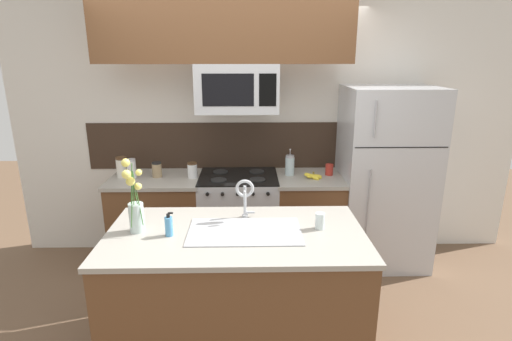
{
  "coord_description": "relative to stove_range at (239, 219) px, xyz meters",
  "views": [
    {
      "loc": [
        0.09,
        -2.81,
        2.07
      ],
      "look_at": [
        0.16,
        0.27,
        1.16
      ],
      "focal_mm": 28.0,
      "sensor_mm": 36.0,
      "label": 1
    }
  ],
  "objects": [
    {
      "name": "sink_faucet",
      "position": [
        0.07,
        -1.03,
        0.65
      ],
      "size": [
        0.14,
        0.14,
        0.31
      ],
      "color": "#B7BABF",
      "rests_on": "island_counter"
    },
    {
      "name": "flower_vase",
      "position": [
        -0.66,
        -1.23,
        0.61
      ],
      "size": [
        0.14,
        0.16,
        0.51
      ],
      "color": "silver",
      "rests_on": "island_counter"
    },
    {
      "name": "upper_cabinet_band",
      "position": [
        -0.11,
        -0.05,
        1.82
      ],
      "size": [
        2.24,
        0.34,
        0.6
      ],
      "primitive_type": "cube",
      "color": "brown"
    },
    {
      "name": "kitchen_sink",
      "position": [
        0.07,
        -1.25,
        0.38
      ],
      "size": [
        0.76,
        0.44,
        0.16
      ],
      "color": "#ADAFB5",
      "rests_on": "island_counter"
    },
    {
      "name": "rear_partition",
      "position": [
        0.3,
        0.38,
        0.84
      ],
      "size": [
        5.2,
        0.1,
        2.6
      ],
      "primitive_type": "cube",
      "color": "silver",
      "rests_on": "ground"
    },
    {
      "name": "storage_jar_tall",
      "position": [
        -1.13,
        0.03,
        0.55
      ],
      "size": [
        0.1,
        0.1,
        0.2
      ],
      "color": "silver",
      "rests_on": "back_counter_left"
    },
    {
      "name": "refrigerator",
      "position": [
        1.44,
        0.02,
        0.43
      ],
      "size": [
        0.86,
        0.74,
        1.77
      ],
      "color": "#B7BABF",
      "rests_on": "ground"
    },
    {
      "name": "island_counter",
      "position": [
        0.01,
        -1.25,
        -0.01
      ],
      "size": [
        1.74,
        0.92,
        0.91
      ],
      "color": "brown",
      "rests_on": "ground"
    },
    {
      "name": "storage_jar_short",
      "position": [
        -0.79,
        0.02,
        0.52
      ],
      "size": [
        0.09,
        0.09,
        0.15
      ],
      "color": "#997F5B",
      "rests_on": "back_counter_left"
    },
    {
      "name": "coffee_tin",
      "position": [
        0.9,
        0.05,
        0.5
      ],
      "size": [
        0.08,
        0.08,
        0.11
      ],
      "primitive_type": "cylinder",
      "color": "#B22D23",
      "rests_on": "back_counter_right"
    },
    {
      "name": "ground_plane",
      "position": [
        -0.0,
        -0.9,
        -0.46
      ],
      "size": [
        10.0,
        10.0,
        0.0
      ],
      "primitive_type": "plane",
      "color": "brown"
    },
    {
      "name": "back_counter_right",
      "position": [
        0.7,
        0.0,
        -0.01
      ],
      "size": [
        0.66,
        0.65,
        0.91
      ],
      "color": "brown",
      "rests_on": "ground"
    },
    {
      "name": "microwave",
      "position": [
        0.0,
        -0.02,
        1.3
      ],
      "size": [
        0.74,
        0.4,
        0.43
      ],
      "color": "#B7BABF"
    },
    {
      "name": "french_press",
      "position": [
        0.51,
        0.06,
        0.55
      ],
      "size": [
        0.09,
        0.09,
        0.27
      ],
      "color": "silver",
      "rests_on": "back_counter_right"
    },
    {
      "name": "storage_jar_squat",
      "position": [
        -0.44,
        -0.01,
        0.52
      ],
      "size": [
        0.09,
        0.09,
        0.15
      ],
      "color": "silver",
      "rests_on": "back_counter_left"
    },
    {
      "name": "drinking_glass",
      "position": [
        0.58,
        -1.21,
        0.5
      ],
      "size": [
        0.06,
        0.06,
        0.11
      ],
      "color": "silver",
      "rests_on": "island_counter"
    },
    {
      "name": "storage_jar_medium",
      "position": [
        -1.03,
        -0.0,
        0.54
      ],
      "size": [
        0.09,
        0.09,
        0.19
      ],
      "color": "silver",
      "rests_on": "back_counter_left"
    },
    {
      "name": "stove_range",
      "position": [
        0.0,
        0.0,
        0.0
      ],
      "size": [
        0.76,
        0.64,
        0.93
      ],
      "color": "#B7BABF",
      "rests_on": "ground"
    },
    {
      "name": "back_counter_left",
      "position": [
        -0.81,
        0.0,
        -0.01
      ],
      "size": [
        0.88,
        0.65,
        0.91
      ],
      "color": "brown",
      "rests_on": "ground"
    },
    {
      "name": "banana_bunch",
      "position": [
        0.72,
        -0.06,
        0.47
      ],
      "size": [
        0.19,
        0.16,
        0.08
      ],
      "color": "yellow",
      "rests_on": "back_counter_right"
    },
    {
      "name": "splash_band",
      "position": [
        -0.0,
        0.32,
        0.69
      ],
      "size": [
        3.09,
        0.01,
        0.48
      ],
      "primitive_type": "cube",
      "color": "#332319",
      "rests_on": "rear_partition"
    },
    {
      "name": "dish_soap_bottle",
      "position": [
        -0.43,
        -1.29,
        0.52
      ],
      "size": [
        0.06,
        0.05,
        0.16
      ],
      "color": "#4C93C6",
      "rests_on": "island_counter"
    }
  ]
}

